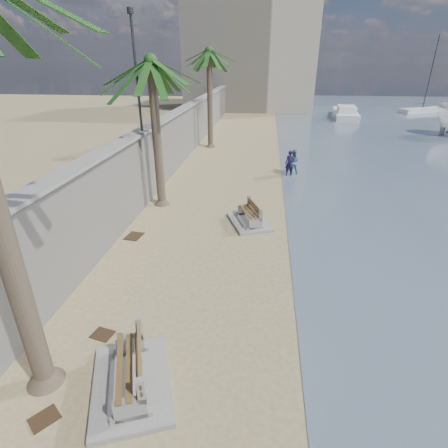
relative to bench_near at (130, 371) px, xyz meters
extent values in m
plane|color=tan|center=(1.84, -0.70, -0.46)|extent=(140.00, 140.00, 0.00)
cube|color=gray|center=(-3.36, 19.30, 1.29)|extent=(0.45, 70.00, 3.50)
cube|color=gray|center=(-3.36, 19.30, 3.09)|extent=(0.80, 70.00, 0.12)
cube|color=#B7AA93|center=(-0.16, 51.30, 6.54)|extent=(18.00, 12.00, 14.00)
cube|color=gray|center=(0.00, 0.00, -0.39)|extent=(2.47, 2.94, 0.14)
cube|color=gray|center=(2.17, 9.04, -0.40)|extent=(2.21, 2.62, 0.12)
cylinder|color=brown|center=(-2.40, 10.83, 2.89)|extent=(0.42, 0.42, 6.69)
cylinder|color=brown|center=(-1.93, 24.10, 3.24)|extent=(0.44, 0.44, 7.40)
cylinder|color=#2D2D33|center=(-3.26, 11.30, 5.65)|extent=(0.12, 0.12, 5.00)
cylinder|color=#2D2D33|center=(-3.26, 11.30, 8.15)|extent=(0.28, 0.28, 0.25)
imported|color=#181335|center=(4.30, 16.56, 0.47)|extent=(0.77, 0.64, 1.85)
imported|color=teal|center=(4.54, 17.05, 0.41)|extent=(0.85, 0.66, 1.73)
cube|color=silver|center=(24.54, 49.30, -0.21)|extent=(7.29, 5.09, 0.70)
cylinder|color=#2D2D33|center=(24.54, 49.30, 4.68)|extent=(0.12, 0.12, 9.28)
cube|color=#382616|center=(-1.51, -1.00, -0.44)|extent=(0.68, 0.70, 0.03)
cube|color=#382616|center=(-2.57, 7.17, -0.44)|extent=(0.72, 0.85, 0.03)
cube|color=#382616|center=(-1.37, 1.47, -0.44)|extent=(0.64, 0.56, 0.03)
camera|label=1|loc=(2.73, -5.32, 6.24)|focal=28.00mm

